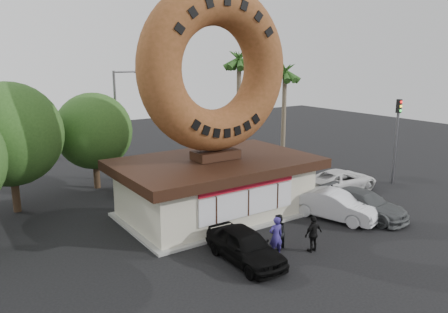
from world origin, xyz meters
name	(u,v)px	position (x,y,z in m)	size (l,w,h in m)	color
ground	(285,250)	(0.00, 0.00, 0.00)	(90.00, 90.00, 0.00)	black
donut_shop	(216,185)	(0.00, 5.98, 1.77)	(11.20, 7.20, 3.80)	beige
giant_donut	(215,69)	(0.00, 6.00, 8.34)	(9.09, 9.09, 2.32)	brown
tree_west	(9,134)	(-9.50, 13.00, 4.64)	(6.00, 6.00, 7.65)	#473321
tree_mid	(94,131)	(-4.00, 15.00, 4.02)	(5.20, 5.20, 6.63)	#473321
palm_near	(239,64)	(7.50, 14.00, 8.41)	(2.60, 2.60, 9.75)	#726651
palm_far	(285,75)	(11.00, 12.50, 7.48)	(2.60, 2.60, 8.75)	#726651
street_lamp	(118,120)	(-1.86, 16.00, 4.48)	(2.11, 0.20, 8.00)	#59595E
traffic_signal	(397,131)	(14.00, 3.99, 3.87)	(0.30, 0.38, 6.07)	#59595E
person_left	(276,236)	(-0.74, -0.14, 0.95)	(0.69, 0.45, 1.90)	navy
person_center	(278,232)	(-0.23, 0.30, 0.88)	(0.85, 0.66, 1.76)	black
person_right	(313,234)	(1.01, -0.79, 0.88)	(1.03, 0.43, 1.75)	black
car_black	(245,246)	(-2.26, 0.18, 0.77)	(1.81, 4.51, 1.54)	black
car_silver	(335,205)	(5.11, 1.53, 0.80)	(1.69, 4.85, 1.60)	#BABCC0
car_grey	(364,204)	(6.76, 0.86, 0.75)	(2.10, 5.16, 1.50)	#505355
car_white	(342,180)	(9.65, 4.96, 0.73)	(2.41, 5.22, 1.45)	silver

